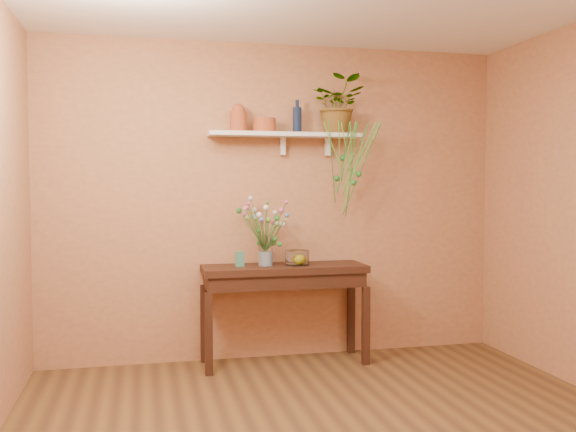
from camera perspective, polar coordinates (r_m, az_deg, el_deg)
name	(u,v)px	position (r m, az deg, el deg)	size (l,w,h in m)	color
room	(351,212)	(3.53, 5.72, 0.34)	(4.04, 4.04, 2.70)	brown
sideboard	(284,280)	(5.29, -0.33, -5.77)	(1.36, 0.44, 0.83)	#351B12
wall_shelf	(286,135)	(5.36, -0.16, 7.30)	(1.30, 0.24, 0.19)	white
terracotta_jug	(238,118)	(5.26, -4.52, 8.80)	(0.17, 0.17, 0.23)	#A3361A
terracotta_pot	(264,125)	(5.32, -2.16, 8.21)	(0.19, 0.19, 0.12)	#A3361A
blue_bottle	(297,119)	(5.39, 0.83, 8.72)	(0.07, 0.07, 0.28)	#111E3A
spider_plant	(339,105)	(5.51, 4.61, 9.97)	(0.44, 0.38, 0.49)	#246C26
plant_fronds	(349,165)	(5.34, 5.57, 4.66)	(0.52, 0.37, 0.80)	#246C26
glass_vase	(266,253)	(5.23, -2.03, -3.35)	(0.12, 0.12, 0.25)	white
bouquet	(265,221)	(5.20, -2.09, -0.45)	(0.40, 0.44, 0.46)	#386B28
glass_bowl	(297,258)	(5.29, 0.84, -3.84)	(0.20, 0.20, 0.12)	white
lemon	(299,259)	(5.28, 1.01, -3.93)	(0.09, 0.09, 0.09)	gold
carton	(240,259)	(5.20, -4.39, -3.89)	(0.06, 0.05, 0.12)	#2F6B7F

